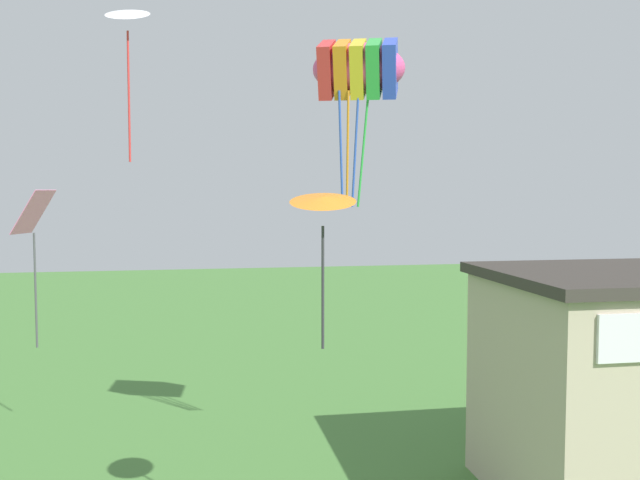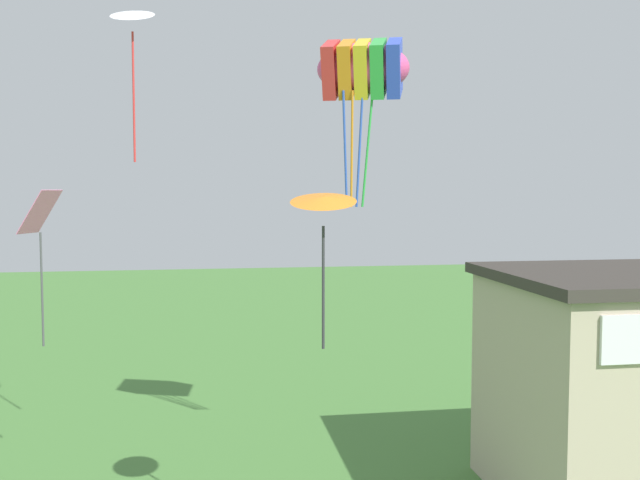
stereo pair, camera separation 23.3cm
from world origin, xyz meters
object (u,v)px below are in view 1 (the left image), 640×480
at_px(kite_pink_diamond, 34,230).
at_px(kite_white_delta, 127,20).
at_px(kite_rainbow_parafoil, 359,69).
at_px(kite_orange_delta, 323,203).

distance_m(kite_pink_diamond, kite_white_delta, 5.42).
bearing_deg(kite_rainbow_parafoil, kite_orange_delta, -110.44).
xyz_separation_m(kite_white_delta, kite_orange_delta, (3.56, -4.68, -4.00)).
distance_m(kite_white_delta, kite_orange_delta, 7.11).
relative_size(kite_rainbow_parafoil, kite_pink_diamond, 1.06).
bearing_deg(kite_pink_diamond, kite_rainbow_parafoil, -9.56).
bearing_deg(kite_orange_delta, kite_white_delta, 127.29).
height_order(kite_pink_diamond, kite_white_delta, kite_white_delta).
relative_size(kite_white_delta, kite_orange_delta, 1.28).
distance_m(kite_rainbow_parafoil, kite_orange_delta, 5.78).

